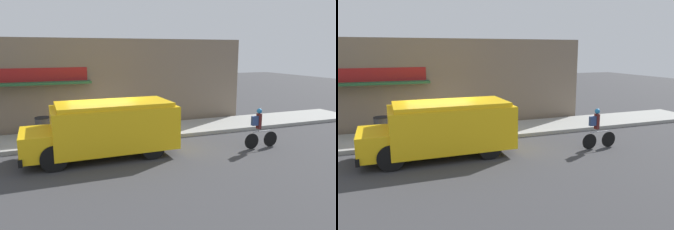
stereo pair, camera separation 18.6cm
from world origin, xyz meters
TOP-DOWN VIEW (x-y plane):
  - ground_plane at (0.00, 0.00)m, footprint 70.00×70.00m
  - sidewalk at (0.00, 1.31)m, footprint 28.00×2.62m
  - storefront at (-0.07, 2.93)m, footprint 16.03×0.87m
  - school_bus at (-0.10, -1.34)m, footprint 5.33×2.59m
  - cyclist at (5.59, -2.50)m, footprint 1.50×0.20m
  - trash_bin at (-2.20, 1.53)m, footprint 0.64×0.64m

SIDE VIEW (x-z plane):
  - ground_plane at x=0.00m, z-range 0.00..0.00m
  - sidewalk at x=0.00m, z-range 0.00..0.16m
  - trash_bin at x=-2.20m, z-range 0.17..1.04m
  - cyclist at x=5.59m, z-range -0.01..1.56m
  - school_bus at x=-0.10m, z-range 0.07..2.03m
  - storefront at x=-0.07m, z-range 0.01..4.32m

